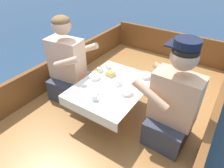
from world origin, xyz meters
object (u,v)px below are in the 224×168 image
object	(u,v)px
person_starboard	(173,104)
sandwich	(111,74)
coffee_cup_starboard	(94,97)
tin_can	(100,70)
coffee_cup_port	(108,66)
coffee_cup_center	(118,82)
person_port	(68,67)

from	to	relation	value
person_starboard	sandwich	size ratio (longest dim) A/B	10.26
coffee_cup_starboard	tin_can	world-z (taller)	coffee_cup_starboard
coffee_cup_port	sandwich	bearing A→B (deg)	-46.47
coffee_cup_port	coffee_cup_starboard	xyz separation A→B (m)	(0.23, -0.55, 0.00)
person_starboard	sandwich	distance (m)	0.76
person_starboard	sandwich	xyz separation A→B (m)	(-0.75, 0.13, -0.01)
coffee_cup_starboard	coffee_cup_center	size ratio (longest dim) A/B	0.85
tin_can	person_port	bearing A→B (deg)	-160.19
coffee_cup_port	coffee_cup_starboard	bearing A→B (deg)	-67.46
person_port	person_starboard	xyz separation A→B (m)	(1.27, -0.01, 0.02)
tin_can	coffee_cup_center	bearing A→B (deg)	-18.20
sandwich	coffee_cup_port	distance (m)	0.19
person_port	coffee_cup_starboard	distance (m)	0.69
person_port	person_starboard	bearing A→B (deg)	-7.26
person_starboard	sandwich	world-z (taller)	person_starboard
person_port	sandwich	size ratio (longest dim) A/B	9.92
person_port	person_starboard	world-z (taller)	person_starboard
person_port	tin_can	xyz separation A→B (m)	(0.37, 0.13, 0.01)
coffee_cup_starboard	coffee_cup_center	world-z (taller)	coffee_cup_center
person_port	coffee_cup_port	distance (m)	0.47
person_starboard	tin_can	size ratio (longest dim) A/B	15.38
person_port	coffee_cup_center	size ratio (longest dim) A/B	9.55
sandwich	coffee_cup_port	size ratio (longest dim) A/B	1.07
coffee_cup_port	tin_can	size ratio (longest dim) A/B	1.40
sandwich	coffee_cup_center	xyz separation A→B (m)	(0.16, -0.09, 0.00)
coffee_cup_port	coffee_cup_center	world-z (taller)	coffee_cup_center
person_starboard	coffee_cup_port	distance (m)	0.91
person_port	tin_can	bearing A→B (deg)	12.82
sandwich	person_starboard	bearing A→B (deg)	-9.60
sandwich	coffee_cup_starboard	distance (m)	0.43
sandwich	coffee_cup_starboard	bearing A→B (deg)	-76.37
person_starboard	tin_can	world-z (taller)	person_starboard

